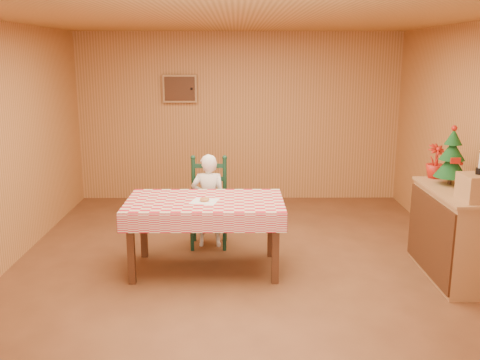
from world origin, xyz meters
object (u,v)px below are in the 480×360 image
(christmas_tree, at_px, (452,158))
(seated_child, at_px, (209,201))
(shelf_unit, at_px, (454,234))
(dining_table, at_px, (205,208))
(ladder_chair, at_px, (209,204))
(crate, at_px, (478,188))
(storage_bin, at_px, (467,266))

(christmas_tree, bearing_deg, seated_child, 164.69)
(shelf_unit, relative_size, christmas_tree, 2.00)
(shelf_unit, bearing_deg, dining_table, 175.03)
(ladder_chair, height_order, crate, crate)
(dining_table, height_order, storage_bin, dining_table)
(crate, distance_m, storage_bin, 0.86)
(storage_bin, bearing_deg, shelf_unit, 105.82)
(christmas_tree, bearing_deg, dining_table, -179.38)
(dining_table, relative_size, seated_child, 1.47)
(crate, bearing_deg, shelf_unit, 91.23)
(crate, relative_size, christmas_tree, 0.48)
(ladder_chair, distance_m, christmas_tree, 2.77)
(shelf_unit, distance_m, crate, 0.71)
(shelf_unit, bearing_deg, seated_child, 159.57)
(ladder_chair, bearing_deg, shelf_unit, -21.54)
(dining_table, bearing_deg, ladder_chair, 90.00)
(dining_table, relative_size, ladder_chair, 1.53)
(christmas_tree, relative_size, storage_bin, 1.46)
(dining_table, relative_size, christmas_tree, 2.67)
(crate, height_order, christmas_tree, christmas_tree)
(storage_bin, bearing_deg, dining_table, 170.28)
(seated_child, distance_m, shelf_unit, 2.73)
(seated_child, distance_m, christmas_tree, 2.74)
(crate, bearing_deg, storage_bin, 72.20)
(ladder_chair, bearing_deg, christmas_tree, -16.49)
(ladder_chair, xyz_separation_m, seated_child, (0.00, -0.06, 0.06))
(seated_child, bearing_deg, christmas_tree, 164.69)
(shelf_unit, xyz_separation_m, storage_bin, (0.06, -0.23, -0.25))
(ladder_chair, height_order, shelf_unit, ladder_chair)
(shelf_unit, xyz_separation_m, crate, (0.01, -0.40, 0.59))
(dining_table, xyz_separation_m, ladder_chair, (-0.00, 0.79, -0.18))
(dining_table, bearing_deg, christmas_tree, 0.62)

